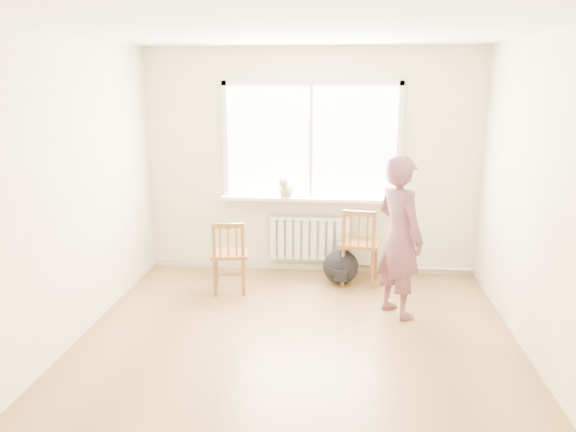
% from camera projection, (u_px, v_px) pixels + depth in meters
% --- Properties ---
extents(floor, '(4.50, 4.50, 0.00)m').
position_uv_depth(floor, '(294.00, 354.00, 4.87)').
color(floor, olive).
rests_on(floor, ground).
extents(ceiling, '(4.50, 4.50, 0.00)m').
position_uv_depth(ceiling, '(295.00, 27.00, 4.23)').
color(ceiling, white).
rests_on(ceiling, back_wall).
extents(back_wall, '(4.00, 0.01, 2.70)m').
position_uv_depth(back_wall, '(311.00, 163.00, 6.73)').
color(back_wall, beige).
rests_on(back_wall, ground).
extents(window, '(2.12, 0.05, 1.42)m').
position_uv_depth(window, '(311.00, 137.00, 6.63)').
color(window, white).
rests_on(window, back_wall).
extents(windowsill, '(2.15, 0.22, 0.04)m').
position_uv_depth(windowsill, '(310.00, 199.00, 6.72)').
color(windowsill, white).
rests_on(windowsill, back_wall).
extents(radiator, '(1.00, 0.12, 0.55)m').
position_uv_depth(radiator, '(310.00, 238.00, 6.85)').
color(radiator, white).
rests_on(radiator, back_wall).
extents(heating_pipe, '(1.40, 0.04, 0.04)m').
position_uv_depth(heating_pipe, '(412.00, 268.00, 6.85)').
color(heating_pipe, silver).
rests_on(heating_pipe, back_wall).
extents(baseboard, '(4.00, 0.03, 0.08)m').
position_uv_depth(baseboard, '(310.00, 267.00, 7.02)').
color(baseboard, beige).
rests_on(baseboard, ground).
extents(chair_left, '(0.47, 0.45, 0.83)m').
position_uv_depth(chair_left, '(229.00, 257.00, 6.18)').
color(chair_left, olive).
rests_on(chair_left, floor).
extents(chair_right, '(0.51, 0.49, 0.90)m').
position_uv_depth(chair_right, '(360.00, 246.00, 6.44)').
color(chair_right, olive).
rests_on(chair_right, floor).
extents(person, '(0.66, 0.71, 1.62)m').
position_uv_depth(person, '(399.00, 237.00, 5.52)').
color(person, '#CB4363').
rests_on(person, floor).
extents(cat, '(0.24, 0.43, 0.29)m').
position_uv_depth(cat, '(286.00, 188.00, 6.63)').
color(cat, '#CEB98C').
rests_on(cat, windowsill).
extents(backpack, '(0.48, 0.40, 0.41)m').
position_uv_depth(backpack, '(341.00, 267.00, 6.51)').
color(backpack, black).
rests_on(backpack, floor).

